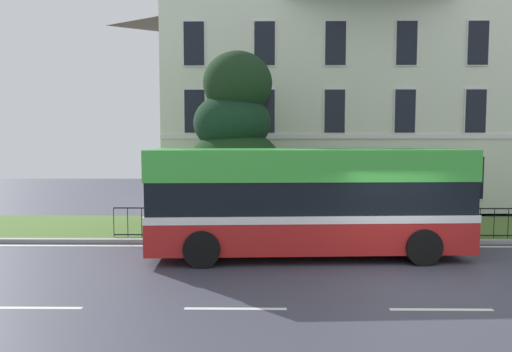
% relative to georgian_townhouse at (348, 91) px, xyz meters
% --- Properties ---
extents(ground_plane, '(60.00, 56.00, 0.18)m').
position_rel_georgian_townhouse_xyz_m(ground_plane, '(-1.01, -13.79, -5.79)').
color(ground_plane, '#3D3D4B').
extents(georgian_townhouse, '(17.88, 10.71, 11.24)m').
position_rel_georgian_townhouse_xyz_m(georgian_townhouse, '(0.00, 0.00, 0.00)').
color(georgian_townhouse, silver).
rests_on(georgian_townhouse, ground_plane).
extents(iron_verge_railing, '(18.57, 0.04, 0.97)m').
position_rel_georgian_townhouse_xyz_m(iron_verge_railing, '(0.00, -10.22, -5.15)').
color(iron_verge_railing, black).
rests_on(iron_verge_railing, ground_plane).
extents(evergreen_tree, '(3.78, 3.60, 6.46)m').
position_rel_georgian_townhouse_xyz_m(evergreen_tree, '(-5.36, -8.08, -3.07)').
color(evergreen_tree, '#423328').
rests_on(evergreen_tree, ground_plane).
extents(single_decker_bus, '(8.90, 2.96, 3.01)m').
position_rel_georgian_townhouse_xyz_m(single_decker_bus, '(-3.20, -12.11, -4.19)').
color(single_decker_bus, '#B41E1C').
rests_on(single_decker_bus, ground_plane).
extents(litter_bin, '(0.46, 0.46, 1.20)m').
position_rel_georgian_townhouse_xyz_m(litter_bin, '(0.74, -9.82, -5.05)').
color(litter_bin, '#23472D').
rests_on(litter_bin, ground_plane).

